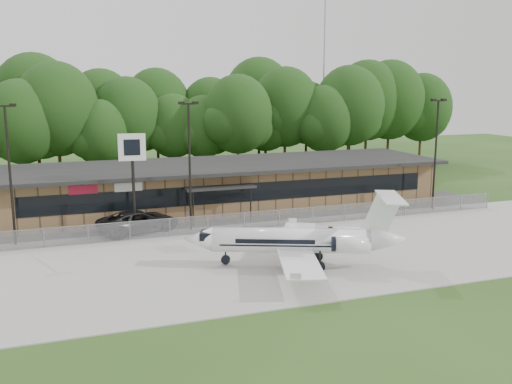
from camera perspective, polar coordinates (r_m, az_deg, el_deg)
name	(u,v)px	position (r m, az deg, el deg)	size (l,w,h in m)	color
ground	(346,293)	(32.89, 8.96, -9.99)	(160.00, 160.00, 0.00)	#254318
apron	(290,253)	(39.69, 3.43, -6.14)	(64.00, 18.00, 0.08)	#9E9B93
parking_lot	(239,217)	(50.11, -1.71, -2.52)	(50.00, 9.00, 0.06)	#383835
terminal	(224,185)	(53.82, -3.18, 0.74)	(41.00, 11.65, 4.30)	brown
fence	(256,220)	(45.79, 0.02, -2.85)	(46.00, 0.04, 1.52)	gray
treeline	(182,117)	(70.62, -7.42, 7.43)	(72.00, 12.00, 15.00)	#133510
radio_mast	(324,76)	(83.51, 6.78, 11.40)	(0.20, 0.20, 25.00)	gray
light_pole_left	(9,164)	(43.87, -23.46, 2.56)	(1.55, 0.30, 10.23)	black
light_pole_mid	(190,156)	(44.88, -6.67, 3.56)	(1.55, 0.30, 10.23)	black
light_pole_right	(436,146)	(54.77, 17.55, 4.44)	(1.55, 0.30, 10.23)	black
business_jet	(299,241)	(36.48, 4.32, -4.94)	(13.94, 12.45, 4.79)	white
suv	(139,221)	(45.89, -11.67, -2.90)	(2.94, 6.38, 1.77)	#2F2F31
pole_sign	(132,158)	(44.40, -12.26, 3.35)	(2.07, 0.44, 7.86)	black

